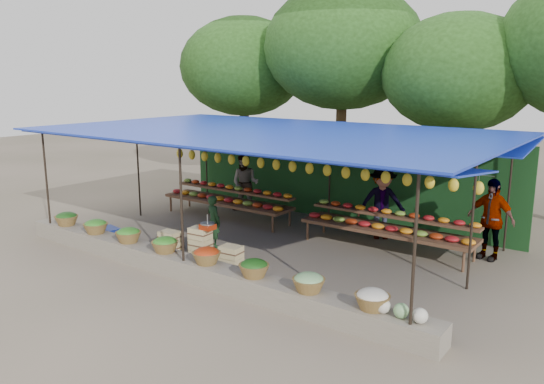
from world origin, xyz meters
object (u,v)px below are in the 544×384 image
Objects in this scene: crate_counter at (200,247)px; blue_crate_back at (109,234)px; weighing_scale at (208,226)px; vendor_seated at (214,221)px; blue_crate_front at (96,237)px.

crate_counter is 4.19× the size of blue_crate_back.
weighing_scale reaches higher than blue_crate_back.
weighing_scale is at bearing 0.00° from crate_counter.
blue_crate_back is at bearing 44.01° from vendor_seated.
vendor_seated reaches higher than blue_crate_back.
vendor_seated is 2.24× the size of blue_crate_back.
crate_counter is 2.90m from blue_crate_back.
crate_counter is 3.04m from blue_crate_front.
blue_crate_back is (0.10, 0.30, 0.01)m from blue_crate_front.
vendor_seated reaches higher than blue_crate_front.
crate_counter is 4.55× the size of blue_crate_front.
blue_crate_front is (-2.55, -1.54, -0.48)m from vendor_seated.
blue_crate_front is 0.92× the size of blue_crate_back.
crate_counter is at bearing -180.00° from weighing_scale.
blue_crate_back is at bearing -174.20° from crate_counter.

